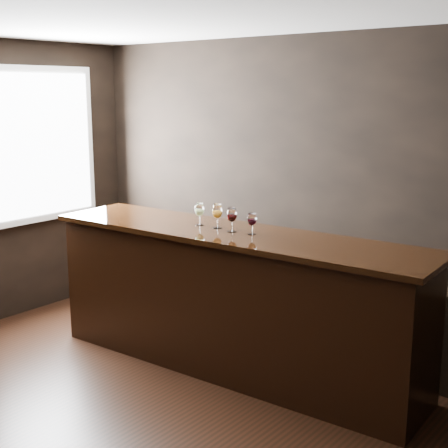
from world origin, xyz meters
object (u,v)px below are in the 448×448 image
Objects in this scene: glass_amber at (217,212)px; glass_white at (199,210)px; glass_red_a at (232,215)px; back_bar_shelf at (352,314)px; glass_red_b at (252,220)px; bar_counter at (233,303)px.

glass_white is at bearing -179.04° from glass_amber.
glass_white is at bearing 176.36° from glass_red_a.
glass_white reaches higher than back_bar_shelf.
glass_red_b is (-0.50, -0.79, 0.90)m from back_bar_shelf.
glass_red_a is at bearing -8.64° from glass_amber.
glass_amber reaches higher than bar_counter.
glass_white is 0.95× the size of glass_red_a.
glass_red_b reaches higher than back_bar_shelf.
glass_amber is 0.18m from glass_red_a.
glass_amber is at bearing 179.39° from glass_red_b.
glass_red_a is at bearing -172.98° from glass_red_b.
glass_white is 0.93× the size of glass_amber.
glass_red_b is (0.18, 0.01, 0.73)m from bar_counter.
glass_amber reaches higher than back_bar_shelf.
glass_red_b is at bearing -0.06° from glass_white.
glass_red_a reaches higher than bar_counter.
glass_amber is 1.02× the size of glass_red_a.
back_bar_shelf is 1.61m from glass_white.
glass_red_a reaches higher than glass_red_b.
bar_counter is 16.06× the size of glass_red_a.
bar_counter is 1.07m from back_bar_shelf.
back_bar_shelf is at bearing 46.37° from bar_counter.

